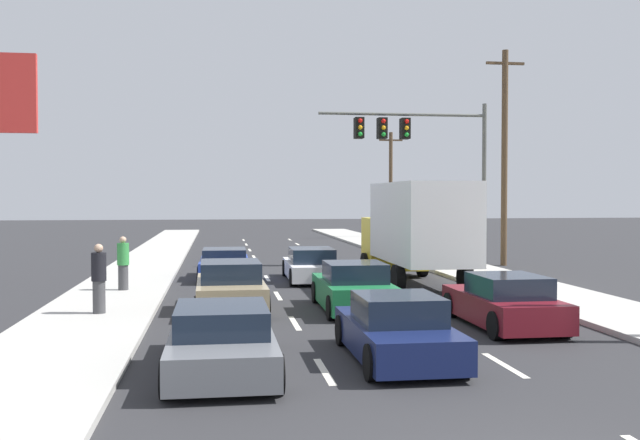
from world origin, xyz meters
The scene contains 17 objects.
ground_plane centered at (0.00, 25.00, 0.00)m, with size 140.00×140.00×0.00m, color #2B2B2D.
sidewalk_right centered at (6.80, 20.00, 0.07)m, with size 3.09×80.00×0.14m, color #B2AFA8.
sidewalk_left centered at (-6.80, 20.00, 0.07)m, with size 3.09×80.00×0.14m, color #B2AFA8.
lane_markings centered at (0.00, 20.73, 0.00)m, with size 3.54×52.00×0.01m.
car_blue centered at (-3.33, 20.81, 0.55)m, with size 2.00×4.38×1.17m.
car_tan centered at (-3.25, 12.95, 0.63)m, with size 1.97×4.26×1.38m.
car_gray centered at (-3.53, 6.08, 0.55)m, with size 1.94×4.64×1.20m.
car_white centered at (-0.12, 19.70, 0.57)m, with size 1.96×4.50×1.24m.
car_green centered at (0.12, 12.48, 0.61)m, with size 1.91×4.19×1.36m.
car_navy centered at (-0.19, 6.42, 0.57)m, with size 1.83×4.12×1.27m.
box_truck centered at (3.31, 17.50, 2.07)m, with size 2.58×7.65×3.64m.
car_maroon centered at (3.25, 9.48, 0.59)m, with size 1.83×4.18×1.29m.
traffic_signal_mast centered at (5.24, 25.09, 5.71)m, with size 7.90×0.69×7.48m.
utility_pole_mid centered at (9.42, 24.41, 5.06)m, with size 1.80×0.28×9.83m.
utility_pole_far centered at (9.53, 46.59, 4.18)m, with size 1.80×0.28×8.08m.
pedestrian_near_corner centered at (-6.62, 16.85, 1.00)m, with size 0.38×0.38×1.73m.
pedestrian_mid_block centered at (-6.63, 12.14, 1.04)m, with size 0.38×0.38×1.80m.
Camera 1 is at (-3.60, -6.96, 3.14)m, focal length 40.35 mm.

